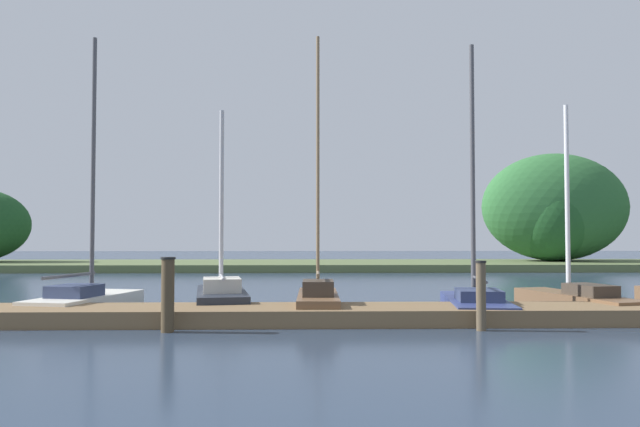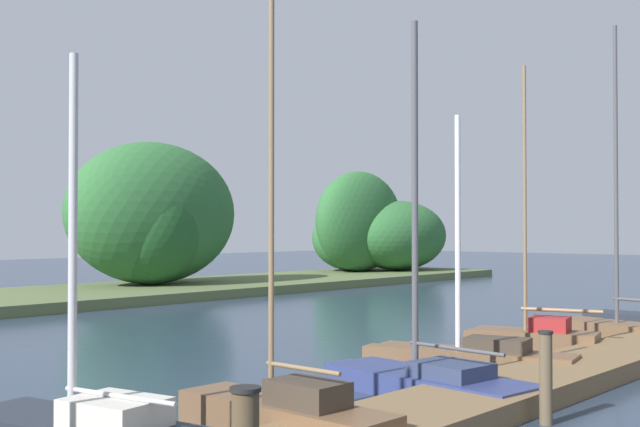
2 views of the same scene
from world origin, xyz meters
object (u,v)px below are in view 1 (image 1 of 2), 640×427
Objects in this scene: sailboat_4 at (475,300)px; sailboat_5 at (573,297)px; sailboat_1 at (88,298)px; sailboat_3 at (318,300)px; mooring_piling_2 at (481,295)px; mooring_piling_1 at (168,294)px; sailboat_2 at (221,296)px.

sailboat_4 is 1.25× the size of sailboat_5.
sailboat_1 reaches higher than sailboat_5.
mooring_piling_2 is at bearing -126.13° from sailboat_3.
sailboat_5 is 3.60× the size of mooring_piling_1.
sailboat_4 reaches higher than mooring_piling_2.
sailboat_5 is at bearing -67.54° from sailboat_4.
mooring_piling_2 is (5.55, -3.45, 0.34)m from sailboat_2.
sailboat_1 is 1.04× the size of sailboat_4.
sailboat_5 is at bearing -100.53° from sailboat_2.
sailboat_1 reaches higher than sailboat_2.
sailboat_2 is at bearing 88.64° from sailboat_4.
mooring_piling_1 is 6.12m from mooring_piling_2.
sailboat_3 is at bearing 142.93° from mooring_piling_2.
mooring_piling_1 is (2.63, -3.17, 0.38)m from sailboat_1.
sailboat_5 reaches higher than mooring_piling_2.
sailboat_5 is (8.82, -0.19, -0.03)m from sailboat_2.
sailboat_1 reaches higher than sailboat_3.
mooring_piling_1 is 1.06× the size of mooring_piling_2.
mooring_piling_1 is (-0.56, -3.49, 0.38)m from sailboat_2.
sailboat_1 is at bearing 129.73° from mooring_piling_1.
sailboat_1 is 1.03× the size of sailboat_3.
sailboat_2 is 2.62m from sailboat_3.
mooring_piling_1 reaches higher than mooring_piling_2.
sailboat_1 is 3.21m from sailboat_2.
sailboat_1 is 1.34× the size of sailboat_2.
sailboat_2 is 0.78× the size of sailboat_4.
sailboat_2 is 6.20m from sailboat_4.
sailboat_3 is (5.59, -0.75, 0.01)m from sailboat_1.
mooring_piling_2 is (6.12, 0.04, -0.04)m from mooring_piling_1.
sailboat_5 is at bearing 44.96° from mooring_piling_2.
sailboat_1 is at bearing 86.40° from sailboat_2.
sailboat_2 is at bearing 66.93° from sailboat_3.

